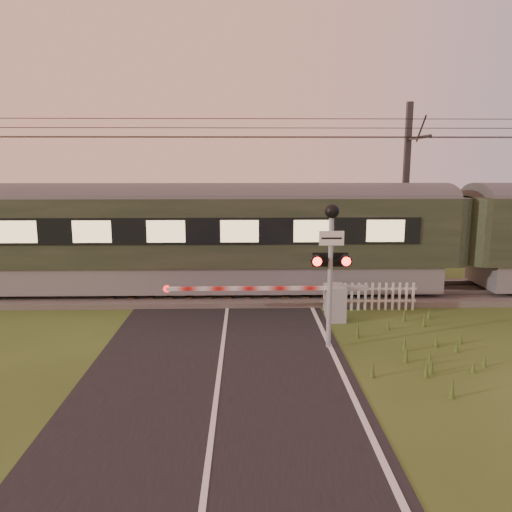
{
  "coord_description": "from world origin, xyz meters",
  "views": [
    {
      "loc": [
        0.6,
        -10.71,
        4.63
      ],
      "look_at": [
        0.9,
        3.2,
        2.04
      ],
      "focal_mm": 35.0,
      "sensor_mm": 36.0,
      "label": 1
    }
  ],
  "objects_px": {
    "train": "(458,236)",
    "boom_gate": "(327,301)",
    "picket_fence": "(369,296)",
    "crossing_signal": "(331,250)",
    "catenary_mast": "(406,190)"
  },
  "relations": [
    {
      "from": "train",
      "to": "picket_fence",
      "type": "height_order",
      "value": "train"
    },
    {
      "from": "picket_fence",
      "to": "catenary_mast",
      "type": "height_order",
      "value": "catenary_mast"
    },
    {
      "from": "boom_gate",
      "to": "picket_fence",
      "type": "bearing_deg",
      "value": 32.53
    },
    {
      "from": "boom_gate",
      "to": "catenary_mast",
      "type": "bearing_deg",
      "value": 52.92
    },
    {
      "from": "train",
      "to": "boom_gate",
      "type": "xyz_separation_m",
      "value": [
        -5.07,
        -2.85,
        -1.52
      ]
    },
    {
      "from": "picket_fence",
      "to": "catenary_mast",
      "type": "bearing_deg",
      "value": 60.46
    },
    {
      "from": "crossing_signal",
      "to": "picket_fence",
      "type": "xyz_separation_m",
      "value": [
        1.83,
        3.27,
        -2.07
      ]
    },
    {
      "from": "crossing_signal",
      "to": "catenary_mast",
      "type": "bearing_deg",
      "value": 60.6
    },
    {
      "from": "train",
      "to": "crossing_signal",
      "type": "distance_m",
      "value": 7.48
    },
    {
      "from": "train",
      "to": "boom_gate",
      "type": "distance_m",
      "value": 6.01
    },
    {
      "from": "train",
      "to": "picket_fence",
      "type": "distance_m",
      "value": 4.36
    },
    {
      "from": "crossing_signal",
      "to": "picket_fence",
      "type": "distance_m",
      "value": 4.28
    },
    {
      "from": "picket_fence",
      "to": "crossing_signal",
      "type": "bearing_deg",
      "value": -119.22
    },
    {
      "from": "boom_gate",
      "to": "crossing_signal",
      "type": "height_order",
      "value": "crossing_signal"
    },
    {
      "from": "boom_gate",
      "to": "train",
      "type": "bearing_deg",
      "value": 29.36
    }
  ]
}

